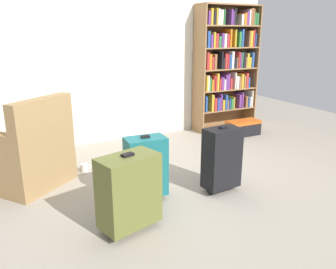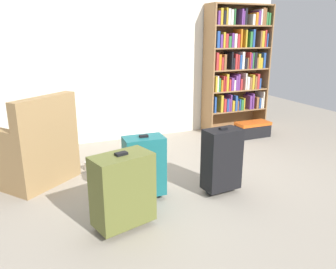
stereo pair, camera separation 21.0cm
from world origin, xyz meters
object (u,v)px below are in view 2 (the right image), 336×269
Objects in this scene: bookshelf at (236,64)px; armchair at (32,151)px; suitcase_olive at (123,189)px; suitcase_black at (222,159)px; suitcase_teal at (144,166)px; mug at (89,166)px; storage_box at (253,129)px.

armchair is at bearing -164.18° from bookshelf.
suitcase_olive is (0.60, -1.23, 0.01)m from armchair.
armchair is at bearing 148.44° from suitcase_black.
suitcase_teal is (-2.06, -1.67, -0.69)m from bookshelf.
suitcase_teal is at bearing -41.85° from armchair.
mug is (-2.41, -0.79, -0.96)m from bookshelf.
bookshelf is 2.72m from mug.
armchair is 1.24m from suitcase_teal.
storage_box is 0.77× the size of suitcase_black.
armchair is 1.61× the size of suitcase_teal.
storage_box is at bearing 29.97° from suitcase_teal.
suitcase_olive is at bearing -88.28° from mug.
bookshelf is 1.01m from storage_box.
suitcase_olive reaches higher than suitcase_teal.
bookshelf reaches higher than storage_box.
mug is at bearing -161.98° from bookshelf.
suitcase_black is 1.03× the size of suitcase_olive.
armchair is (-2.98, -0.84, -0.70)m from bookshelf.
suitcase_teal is at bearing -150.03° from storage_box.
suitcase_olive is at bearing -138.87° from bookshelf.
bookshelf reaches higher than suitcase_black.
armchair is 3.05m from storage_box.
bookshelf is 3.74× the size of storage_box.
bookshelf is at bearing 41.13° from suitcase_olive.
mug is at bearing 5.94° from armchair.
suitcase_olive is (-0.32, -0.41, 0.01)m from suitcase_teal.
armchair is 8.19× the size of mug.
mug is 0.20× the size of suitcase_teal.
suitcase_black is 1.05m from suitcase_olive.
bookshelf is at bearing 39.01° from suitcase_teal.
bookshelf is 3.17m from armchair.
suitcase_olive is at bearing -127.90° from suitcase_teal.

